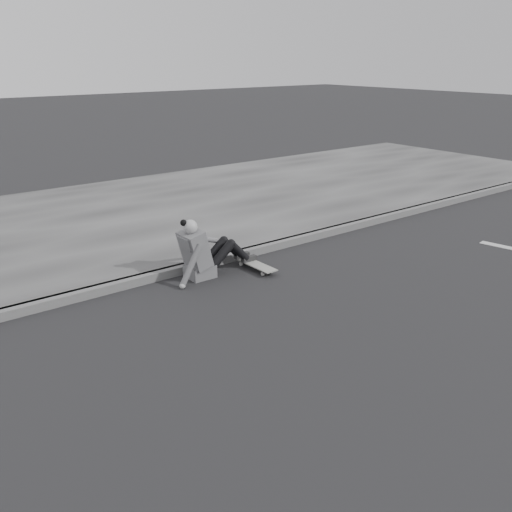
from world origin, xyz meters
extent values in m
plane|color=black|center=(0.00, 0.00, 0.00)|extent=(80.00, 80.00, 0.00)
cube|color=#535353|center=(0.00, 2.58, 0.06)|extent=(24.00, 0.16, 0.12)
cube|color=#3D3D3D|center=(0.00, 5.60, 0.06)|extent=(24.00, 6.00, 0.12)
cylinder|color=#989893|center=(1.16, 1.78, 0.03)|extent=(0.03, 0.05, 0.05)
cylinder|color=#989893|center=(1.31, 1.78, 0.03)|extent=(0.03, 0.05, 0.05)
cylinder|color=#989893|center=(1.16, 2.30, 0.03)|extent=(0.03, 0.05, 0.05)
cylinder|color=#989893|center=(1.31, 2.30, 0.03)|extent=(0.03, 0.05, 0.05)
cube|color=#28282A|center=(1.24, 1.78, 0.06)|extent=(0.16, 0.04, 0.03)
cube|color=#28282A|center=(1.24, 2.30, 0.06)|extent=(0.16, 0.04, 0.03)
cube|color=gray|center=(1.24, 2.04, 0.08)|extent=(0.20, 0.78, 0.02)
cube|color=#535355|center=(0.44, 2.29, 0.09)|extent=(0.36, 0.34, 0.18)
cube|color=#535355|center=(0.37, 2.29, 0.43)|extent=(0.37, 0.40, 0.57)
cube|color=#535355|center=(0.24, 2.29, 0.55)|extent=(0.14, 0.30, 0.20)
cylinder|color=#9B9B9B|center=(0.32, 2.29, 0.67)|extent=(0.09, 0.09, 0.08)
sphere|color=#9B9B9B|center=(0.31, 2.29, 0.76)|extent=(0.20, 0.20, 0.20)
sphere|color=black|center=(0.22, 2.31, 0.83)|extent=(0.09, 0.09, 0.09)
cylinder|color=black|center=(0.75, 2.20, 0.28)|extent=(0.43, 0.13, 0.39)
cylinder|color=black|center=(0.75, 2.38, 0.28)|extent=(0.43, 0.13, 0.39)
cylinder|color=black|center=(1.05, 2.20, 0.28)|extent=(0.35, 0.11, 0.36)
cylinder|color=black|center=(1.05, 2.38, 0.28)|extent=(0.35, 0.11, 0.36)
sphere|color=black|center=(0.92, 2.20, 0.42)|extent=(0.13, 0.13, 0.13)
sphere|color=black|center=(0.92, 2.38, 0.42)|extent=(0.13, 0.13, 0.13)
cube|color=black|center=(1.24, 2.20, 0.12)|extent=(0.24, 0.08, 0.07)
cube|color=black|center=(1.24, 2.38, 0.12)|extent=(0.24, 0.08, 0.07)
cylinder|color=#535355|center=(0.17, 2.08, 0.29)|extent=(0.38, 0.08, 0.58)
sphere|color=#9B9B9B|center=(0.02, 2.07, 0.04)|extent=(0.08, 0.08, 0.08)
cylinder|color=#535355|center=(0.61, 2.45, 0.49)|extent=(0.48, 0.08, 0.21)
camera|label=1|loc=(-3.54, -4.09, 2.97)|focal=40.00mm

